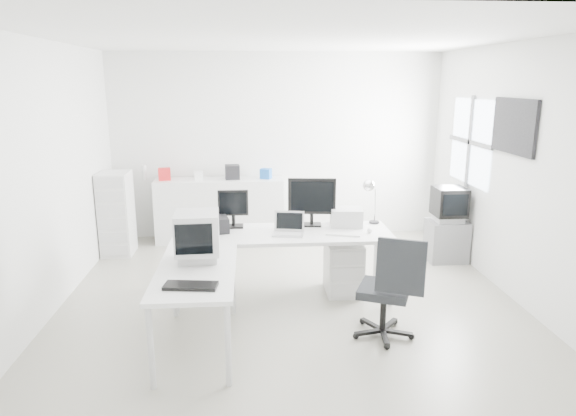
{
  "coord_description": "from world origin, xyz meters",
  "views": [
    {
      "loc": [
        -0.42,
        -5.34,
        2.39
      ],
      "look_at": [
        0.0,
        0.2,
        1.0
      ],
      "focal_mm": 32.0,
      "sensor_mm": 36.0,
      "label": 1
    }
  ],
  "objects": [
    {
      "name": "floor",
      "position": [
        0.0,
        0.0,
        0.0
      ],
      "size": [
        5.0,
        5.0,
        0.01
      ],
      "primitive_type": "cube",
      "color": "#B8B5A5",
      "rests_on": "ground"
    },
    {
      "name": "ceiling",
      "position": [
        0.0,
        0.0,
        2.8
      ],
      "size": [
        5.0,
        5.0,
        0.01
      ],
      "primitive_type": "cube",
      "color": "white",
      "rests_on": "back_wall"
    },
    {
      "name": "back_wall",
      "position": [
        0.0,
        2.5,
        1.4
      ],
      "size": [
        5.0,
        0.02,
        2.8
      ],
      "primitive_type": "cube",
      "color": "silver",
      "rests_on": "floor"
    },
    {
      "name": "left_wall",
      "position": [
        -2.5,
        0.0,
        1.4
      ],
      "size": [
        0.02,
        5.0,
        2.8
      ],
      "primitive_type": "cube",
      "color": "silver",
      "rests_on": "floor"
    },
    {
      "name": "right_wall",
      "position": [
        2.5,
        0.0,
        1.4
      ],
      "size": [
        0.02,
        5.0,
        2.8
      ],
      "primitive_type": "cube",
      "color": "silver",
      "rests_on": "floor"
    },
    {
      "name": "window",
      "position": [
        2.48,
        1.2,
        1.6
      ],
      "size": [
        0.02,
        1.2,
        1.1
      ],
      "primitive_type": null,
      "color": "white",
      "rests_on": "right_wall"
    },
    {
      "name": "wall_picture",
      "position": [
        2.47,
        0.1,
        1.9
      ],
      "size": [
        0.04,
        0.9,
        0.6
      ],
      "primitive_type": null,
      "color": "black",
      "rests_on": "right_wall"
    },
    {
      "name": "main_desk",
      "position": [
        -0.06,
        0.09,
        0.38
      ],
      "size": [
        2.4,
        0.8,
        0.75
      ],
      "primitive_type": null,
      "color": "silver",
      "rests_on": "floor"
    },
    {
      "name": "side_desk",
      "position": [
        -0.91,
        -1.01,
        0.38
      ],
      "size": [
        0.7,
        1.4,
        0.75
      ],
      "primitive_type": null,
      "color": "silver",
      "rests_on": "floor"
    },
    {
      "name": "drawer_pedestal",
      "position": [
        0.64,
        0.14,
        0.3
      ],
      "size": [
        0.4,
        0.5,
        0.6
      ],
      "primitive_type": "cube",
      "color": "silver",
      "rests_on": "floor"
    },
    {
      "name": "inkjet_printer",
      "position": [
        -0.91,
        0.19,
        0.83
      ],
      "size": [
        0.53,
        0.45,
        0.17
      ],
      "primitive_type": "cube",
      "rotation": [
        0.0,
        0.0,
        0.21
      ],
      "color": "black",
      "rests_on": "main_desk"
    },
    {
      "name": "lcd_monitor_small",
      "position": [
        -0.61,
        0.34,
        0.96
      ],
      "size": [
        0.34,
        0.2,
        0.43
      ],
      "primitive_type": null,
      "rotation": [
        0.0,
        0.0,
        0.0
      ],
      "color": "black",
      "rests_on": "main_desk"
    },
    {
      "name": "lcd_monitor_large",
      "position": [
        0.29,
        0.34,
        1.03
      ],
      "size": [
        0.57,
        0.28,
        0.57
      ],
      "primitive_type": null,
      "rotation": [
        0.0,
        0.0,
        -0.11
      ],
      "color": "black",
      "rests_on": "main_desk"
    },
    {
      "name": "laptop",
      "position": [
        -0.01,
        -0.01,
        0.86
      ],
      "size": [
        0.39,
        0.4,
        0.22
      ],
      "primitive_type": null,
      "rotation": [
        0.0,
        0.0,
        -0.19
      ],
      "color": "#B7B7BA",
      "rests_on": "main_desk"
    },
    {
      "name": "white_keyboard",
      "position": [
        0.59,
        -0.06,
        0.76
      ],
      "size": [
        0.39,
        0.21,
        0.02
      ],
      "primitive_type": "cube",
      "rotation": [
        0.0,
        0.0,
        -0.27
      ],
      "color": "silver",
      "rests_on": "main_desk"
    },
    {
      "name": "white_mouse",
      "position": [
        0.89,
        -0.01,
        0.78
      ],
      "size": [
        0.06,
        0.06,
        0.06
      ],
      "primitive_type": "sphere",
      "color": "silver",
      "rests_on": "main_desk"
    },
    {
      "name": "laser_printer",
      "position": [
        0.69,
        0.31,
        0.85
      ],
      "size": [
        0.38,
        0.33,
        0.2
      ],
      "primitive_type": "cube",
      "rotation": [
        0.0,
        0.0,
        -0.08
      ],
      "color": "#B4B4B4",
      "rests_on": "main_desk"
    },
    {
      "name": "desk_lamp",
      "position": [
        1.04,
        0.39,
        1.01
      ],
      "size": [
        0.22,
        0.22,
        0.53
      ],
      "primitive_type": null,
      "rotation": [
        0.0,
        0.0,
        -0.31
      ],
      "color": "silver",
      "rests_on": "main_desk"
    },
    {
      "name": "crt_monitor",
      "position": [
        -0.91,
        -0.76,
        0.99
      ],
      "size": [
        0.43,
        0.43,
        0.47
      ],
      "primitive_type": null,
      "rotation": [
        0.0,
        0.0,
        0.05
      ],
      "color": "#B7B7BA",
      "rests_on": "side_desk"
    },
    {
      "name": "black_keyboard",
      "position": [
        -0.91,
        -1.41,
        0.76
      ],
      "size": [
        0.45,
        0.23,
        0.03
      ],
      "primitive_type": "cube",
      "rotation": [
        0.0,
        0.0,
        -0.13
      ],
      "color": "black",
      "rests_on": "side_desk"
    },
    {
      "name": "office_chair",
      "position": [
        0.83,
        -0.92,
        0.51
      ],
      "size": [
        0.78,
        0.78,
        1.03
      ],
      "primitive_type": null,
      "rotation": [
        0.0,
        0.0,
        -0.41
      ],
      "color": "#222527",
      "rests_on": "floor"
    },
    {
      "name": "tv_cabinet",
      "position": [
        2.22,
        1.1,
        0.28
      ],
      "size": [
        0.51,
        0.41,
        0.55
      ],
      "primitive_type": "cube",
      "color": "slate",
      "rests_on": "floor"
    },
    {
      "name": "crt_tv",
      "position": [
        2.22,
        1.1,
        0.78
      ],
      "size": [
        0.5,
        0.48,
        0.45
      ],
      "primitive_type": null,
      "color": "black",
      "rests_on": "tv_cabinet"
    },
    {
      "name": "sideboard",
      "position": [
        -0.88,
        2.24,
        0.48
      ],
      "size": [
        1.9,
        0.48,
        0.95
      ],
      "primitive_type": "cube",
      "color": "silver",
      "rests_on": "floor"
    },
    {
      "name": "clutter_box_a",
      "position": [
        -1.68,
        2.24,
        1.04
      ],
      "size": [
        0.2,
        0.19,
        0.18
      ],
      "primitive_type": "cube",
      "rotation": [
        0.0,
        0.0,
        0.19
      ],
      "color": "red",
      "rests_on": "sideboard"
    },
    {
      "name": "clutter_box_b",
      "position": [
        -1.18,
        2.24,
        1.02
      ],
      "size": [
        0.14,
        0.13,
        0.13
      ],
      "primitive_type": "cube",
      "rotation": [
        0.0,
        0.0,
        0.15
      ],
      "color": "silver",
      "rests_on": "sideboard"
    },
    {
      "name": "clutter_box_c",
      "position": [
        -0.68,
        2.24,
        1.06
      ],
      "size": [
        0.23,
        0.21,
        0.21
      ],
      "primitive_type": "cube",
      "rotation": [
        0.0,
        0.0,
        0.08
      ],
      "color": "black",
      "rests_on": "sideboard"
    },
    {
      "name": "clutter_box_d",
      "position": [
        -0.18,
        2.24,
        1.03
      ],
      "size": [
        0.19,
        0.18,
        0.15
      ],
      "primitive_type": "cube",
      "rotation": [
        0.0,
        0.0,
        -0.38
      ],
      "color": "blue",
      "rests_on": "sideboard"
    },
    {
      "name": "clutter_bottle",
      "position": [
        -1.98,
        2.28,
        1.06
      ],
      "size": [
        0.07,
        0.07,
        0.22
      ],
      "primitive_type": "cylinder",
      "color": "silver",
      "rests_on": "sideboard"
    },
    {
      "name": "filing_cabinet",
      "position": [
        -2.28,
        1.72,
        0.58
      ],
      "size": [
        0.41,
        0.49,
        1.17
      ],
      "primitive_type": "cube",
      "color": "silver",
      "rests_on": "floor"
    }
  ]
}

